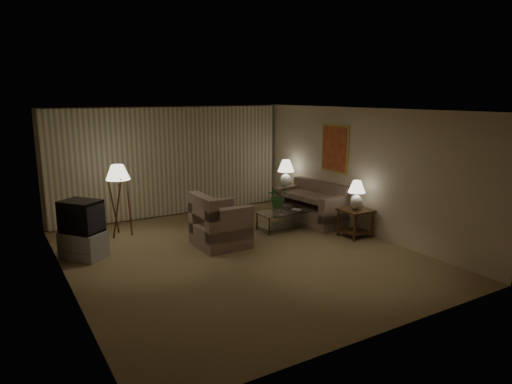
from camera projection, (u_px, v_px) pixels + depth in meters
ground at (239, 254)px, 8.65m from camera, size 7.00×7.00×0.00m
room_shell at (204, 154)px, 9.56m from camera, size 6.04×7.02×2.72m
sofa at (310, 207)px, 10.70m from camera, size 1.91×1.26×0.76m
armchair at (221, 225)px, 9.06m from camera, size 1.01×0.96×0.84m
side_table_near at (355, 218)px, 9.63m from camera, size 0.60×0.60×0.60m
side_table_far at (286, 195)px, 11.82m from camera, size 0.54×0.45×0.60m
table_lamp_near at (357, 192)px, 9.52m from camera, size 0.36×0.36×0.62m
table_lamp_far at (286, 172)px, 11.68m from camera, size 0.43×0.43×0.74m
coffee_table at (283, 217)px, 10.21m from camera, size 1.20×0.66×0.41m
tv_cabinet at (83, 245)px, 8.41m from camera, size 1.26×1.24×0.50m
crt_tv at (81, 216)px, 8.30m from camera, size 1.16×1.15×0.59m
floor_lamp at (119, 199)px, 9.63m from camera, size 0.50×0.50×1.54m
ottoman at (202, 214)px, 10.83m from camera, size 0.63×0.63×0.38m
vase at (278, 209)px, 10.09m from camera, size 0.18×0.18×0.15m
flowers at (278, 194)px, 10.02m from camera, size 0.57×0.53×0.52m
book at (295, 210)px, 10.22m from camera, size 0.25×0.27×0.02m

